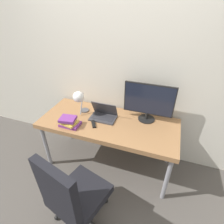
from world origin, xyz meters
The scene contains 9 objects.
ground_plane centered at (0.00, 0.00, 0.00)m, with size 12.00×12.00×0.00m, color #514C47.
wall_back centered at (0.00, 0.78, 1.30)m, with size 8.00×0.05×2.60m.
desk centered at (0.00, 0.36, 0.68)m, with size 1.72×0.72×0.75m.
laptop centered at (-0.09, 0.42, 0.79)m, with size 0.33×0.21×0.21m.
monitor centered at (0.44, 0.57, 1.01)m, with size 0.60×0.21×0.48m.
desk_lamp centered at (-0.39, 0.38, 1.00)m, with size 0.14×0.25×0.35m.
office_chair centered at (-0.01, -0.56, 0.55)m, with size 0.62×0.63×1.04m.
book_stack centered at (-0.42, 0.13, 0.80)m, with size 0.24×0.18×0.12m.
tv_remote centered at (-0.15, 0.24, 0.76)m, with size 0.11×0.14×0.02m.
Camera 1 is at (0.62, -1.30, 2.04)m, focal length 28.00 mm.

